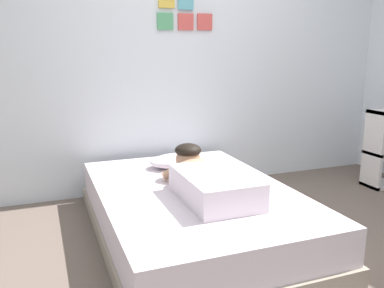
{
  "coord_description": "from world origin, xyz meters",
  "views": [
    {
      "loc": [
        -1.31,
        -1.98,
        1.28
      ],
      "look_at": [
        -0.23,
        0.84,
        0.6
      ],
      "focal_mm": 37.79,
      "sensor_mm": 36.0,
      "label": 1
    }
  ],
  "objects_px": {
    "coffee_cup": "(197,167)",
    "cell_phone": "(189,183)",
    "pillow": "(180,160)",
    "bed": "(194,212)",
    "person_lying": "(207,178)"
  },
  "relations": [
    {
      "from": "coffee_cup",
      "to": "cell_phone",
      "type": "xyz_separation_m",
      "value": [
        -0.17,
        -0.27,
        -0.03
      ]
    },
    {
      "from": "person_lying",
      "to": "pillow",
      "type": "bearing_deg",
      "value": 85.94
    },
    {
      "from": "bed",
      "to": "cell_phone",
      "type": "bearing_deg",
      "value": 87.21
    },
    {
      "from": "pillow",
      "to": "coffee_cup",
      "type": "xyz_separation_m",
      "value": [
        0.09,
        -0.17,
        -0.02
      ]
    },
    {
      "from": "pillow",
      "to": "coffee_cup",
      "type": "bearing_deg",
      "value": -63.93
    },
    {
      "from": "bed",
      "to": "cell_phone",
      "type": "relative_size",
      "value": 14.08
    },
    {
      "from": "cell_phone",
      "to": "bed",
      "type": "bearing_deg",
      "value": -92.79
    },
    {
      "from": "pillow",
      "to": "person_lying",
      "type": "height_order",
      "value": "person_lying"
    },
    {
      "from": "coffee_cup",
      "to": "cell_phone",
      "type": "relative_size",
      "value": 0.89
    },
    {
      "from": "pillow",
      "to": "coffee_cup",
      "type": "relative_size",
      "value": 4.16
    },
    {
      "from": "cell_phone",
      "to": "coffee_cup",
      "type": "bearing_deg",
      "value": 57.09
    },
    {
      "from": "bed",
      "to": "coffee_cup",
      "type": "distance_m",
      "value": 0.47
    },
    {
      "from": "cell_phone",
      "to": "person_lying",
      "type": "bearing_deg",
      "value": -80.64
    },
    {
      "from": "person_lying",
      "to": "bed",
      "type": "bearing_deg",
      "value": 109.71
    },
    {
      "from": "pillow",
      "to": "cell_phone",
      "type": "distance_m",
      "value": 0.45
    }
  ]
}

